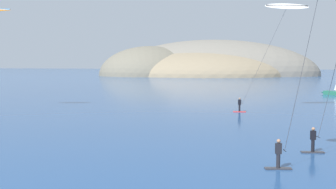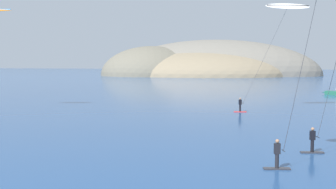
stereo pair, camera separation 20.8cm
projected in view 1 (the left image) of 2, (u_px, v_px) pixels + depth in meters
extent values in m
ellipsoid|color=#6B6656|center=(150.00, 75.00, 178.44)|extent=(43.00, 44.79, 24.74)
ellipsoid|color=slate|center=(211.00, 75.00, 180.54)|extent=(89.59, 44.53, 30.34)
ellipsoid|color=#6B6656|center=(201.00, 75.00, 180.99)|extent=(52.23, 50.63, 15.79)
ellipsoid|color=#84755B|center=(201.00, 76.00, 176.06)|extent=(71.28, 54.03, 20.74)
cone|color=#23664C|center=(325.00, 92.00, 76.80)|extent=(2.10, 1.87, 0.67)
cylinder|color=#B2B2B7|center=(336.00, 77.00, 74.94)|extent=(0.12, 0.12, 5.00)
cube|color=#2D2D33|center=(278.00, 168.00, 23.69)|extent=(1.55, 0.69, 0.08)
cylinder|color=black|center=(278.00, 161.00, 23.65)|extent=(0.22, 0.22, 0.80)
cube|color=black|center=(278.00, 148.00, 23.60)|extent=(0.38, 0.27, 0.60)
sphere|color=#9E7051|center=(279.00, 141.00, 23.57)|extent=(0.22, 0.22, 0.22)
cylinder|color=black|center=(285.00, 151.00, 23.61)|extent=(0.17, 0.54, 0.04)
cylinder|color=#333338|center=(302.00, 69.00, 23.26)|extent=(1.76, 0.44, 9.14)
cube|color=#2D2D33|center=(313.00, 152.00, 27.90)|extent=(1.55, 0.67, 0.08)
cylinder|color=black|center=(313.00, 146.00, 27.86)|extent=(0.22, 0.22, 0.80)
cube|color=black|center=(313.00, 135.00, 27.81)|extent=(0.38, 0.29, 0.60)
sphere|color=#9E7051|center=(313.00, 129.00, 27.77)|extent=(0.22, 0.22, 0.22)
cylinder|color=black|center=(318.00, 137.00, 27.84)|extent=(0.20, 0.54, 0.04)
cylinder|color=#333338|center=(336.00, 63.00, 27.53)|extent=(2.09, 0.65, 9.77)
cube|color=red|center=(239.00, 112.00, 50.27)|extent=(1.54, 0.57, 0.08)
cylinder|color=black|center=(239.00, 108.00, 50.23)|extent=(0.22, 0.22, 0.80)
cube|color=black|center=(240.00, 102.00, 50.18)|extent=(0.39, 0.31, 0.60)
sphere|color=#9E7051|center=(240.00, 99.00, 50.14)|extent=(0.22, 0.22, 0.22)
cylinder|color=black|center=(242.00, 103.00, 50.24)|extent=(0.23, 0.53, 0.04)
ellipsoid|color=white|center=(287.00, 6.00, 50.08)|extent=(5.71, 3.39, 1.01)
cylinder|color=black|center=(287.00, 6.00, 50.07)|extent=(4.96, 2.01, 0.16)
cylinder|color=#333338|center=(265.00, 55.00, 50.16)|extent=(5.04, 1.93, 11.44)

